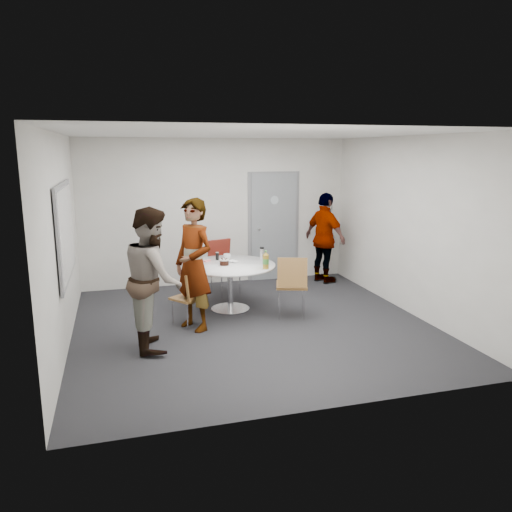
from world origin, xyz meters
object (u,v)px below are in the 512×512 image
object	(u,v)px
chair_near_right	(292,281)
person_right	(325,238)
door	(274,227)
chair_near_left	(191,294)
whiteboard	(66,232)
person_main	(194,265)
table	(231,271)
person_left	(153,278)
chair_far	(223,261)

from	to	relation	value
chair_near_right	person_right	world-z (taller)	person_right
door	person_right	distance (m)	1.02
chair_near_left	chair_near_right	distance (m)	1.50
whiteboard	chair_near_right	world-z (taller)	whiteboard
person_main	person_right	bearing A→B (deg)	92.39
table	chair_near_left	size ratio (longest dim) A/B	1.77
chair_near_left	table	bearing A→B (deg)	2.68
door	person_left	xyz separation A→B (m)	(-2.52, -2.90, -0.12)
whiteboard	person_right	world-z (taller)	whiteboard
whiteboard	person_left	bearing A→B (deg)	-30.74
door	chair_near_right	bearing A→B (deg)	-101.12
chair_near_left	person_left	distance (m)	0.93
door	person_main	xyz separation A→B (m)	(-1.92, -2.38, -0.10)
chair_near_left	door	bearing A→B (deg)	12.87
person_left	chair_near_left	bearing A→B (deg)	-43.39
chair_near_right	person_left	xyz separation A→B (m)	(-2.06, -0.56, 0.32)
chair_near_right	person_left	distance (m)	2.15
door	chair_far	distance (m)	1.43
chair_near_right	chair_far	size ratio (longest dim) A/B	1.01
whiteboard	chair_near_right	distance (m)	3.22
whiteboard	person_right	bearing A→B (deg)	21.64
chair_far	person_left	xyz separation A→B (m)	(-1.35, -2.20, 0.32)
chair_far	person_left	distance (m)	2.60
person_left	person_right	distance (m)	4.12
chair_far	person_right	size ratio (longest dim) A/B	0.55
chair_near_left	chair_far	size ratio (longest dim) A/B	0.84
chair_near_left	person_left	size ratio (longest dim) A/B	0.44
chair_far	chair_near_left	bearing A→B (deg)	45.40
chair_near_left	person_right	size ratio (longest dim) A/B	0.47
chair_near_left	person_right	bearing A→B (deg)	-4.55
table	person_left	distance (m)	1.78
person_main	table	bearing A→B (deg)	103.55
table	chair_far	xyz separation A→B (m)	(0.07, 0.99, -0.05)
chair_near_right	chair_far	world-z (taller)	chair_near_right
door	person_main	world-z (taller)	door
chair_near_left	person_main	size ratio (longest dim) A/B	0.43
chair_near_right	person_right	bearing A→B (deg)	72.18
door	person_left	size ratio (longest dim) A/B	1.17
person_main	chair_near_left	bearing A→B (deg)	171.15
chair_near_left	person_right	xyz separation A→B (m)	(2.81, 1.76, 0.37)
whiteboard	chair_far	world-z (taller)	whiteboard
door	whiteboard	bearing A→B (deg)	-147.34
person_main	door	bearing A→B (deg)	109.79
whiteboard	table	xyz separation A→B (m)	(2.33, 0.59, -0.82)
chair_far	person_main	bearing A→B (deg)	47.72
chair_far	whiteboard	bearing A→B (deg)	15.38
chair_near_right	person_left	size ratio (longest dim) A/B	0.53
door	table	bearing A→B (deg)	-126.03
person_left	chair_near_right	bearing A→B (deg)	-75.91
chair_near_right	person_right	distance (m)	2.26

